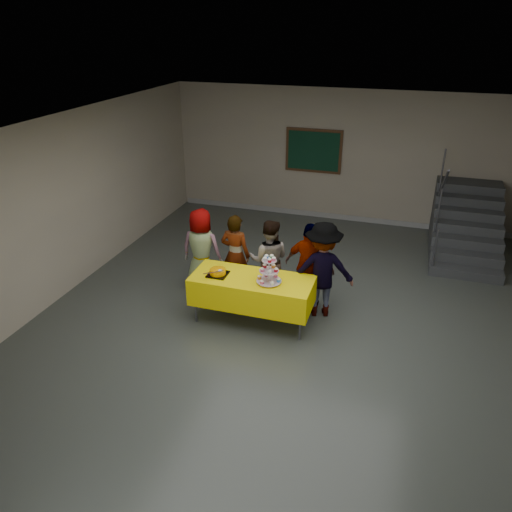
# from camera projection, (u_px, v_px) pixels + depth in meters

# --- Properties ---
(room_shell) EXTENTS (10.00, 10.04, 3.02)m
(room_shell) POSITION_uv_depth(u_px,v_px,m) (292.00, 201.00, 6.76)
(room_shell) COLOR #4C514C
(room_shell) RESTS_ON ground
(bake_table) EXTENTS (1.88, 0.78, 0.77)m
(bake_table) POSITION_uv_depth(u_px,v_px,m) (252.00, 290.00, 7.73)
(bake_table) COLOR #595960
(bake_table) RESTS_ON ground
(cupcake_stand) EXTENTS (0.38, 0.38, 0.44)m
(cupcake_stand) POSITION_uv_depth(u_px,v_px,m) (269.00, 272.00, 7.42)
(cupcake_stand) COLOR silver
(cupcake_stand) RESTS_ON bake_table
(bear_cake) EXTENTS (0.32, 0.36, 0.12)m
(bear_cake) POSITION_uv_depth(u_px,v_px,m) (218.00, 271.00, 7.70)
(bear_cake) COLOR black
(bear_cake) RESTS_ON bake_table
(schoolchild_a) EXTENTS (0.73, 0.49, 1.47)m
(schoolchild_a) POSITION_uv_depth(u_px,v_px,m) (201.00, 250.00, 8.64)
(schoolchild_a) COLOR slate
(schoolchild_a) RESTS_ON ground
(schoolchild_b) EXTENTS (0.56, 0.40, 1.45)m
(schoolchild_b) POSITION_uv_depth(u_px,v_px,m) (235.00, 255.00, 8.47)
(schoolchild_b) COLOR slate
(schoolchild_b) RESTS_ON ground
(schoolchild_c) EXTENTS (0.77, 0.65, 1.42)m
(schoolchild_c) POSITION_uv_depth(u_px,v_px,m) (269.00, 260.00, 8.34)
(schoolchild_c) COLOR slate
(schoolchild_c) RESTS_ON ground
(schoolchild_d) EXTENTS (0.93, 0.56, 1.47)m
(schoolchild_d) POSITION_uv_depth(u_px,v_px,m) (309.00, 266.00, 8.06)
(schoolchild_d) COLOR slate
(schoolchild_d) RESTS_ON ground
(schoolchild_e) EXTENTS (1.14, 0.83, 1.58)m
(schoolchild_e) POSITION_uv_depth(u_px,v_px,m) (322.00, 270.00, 7.83)
(schoolchild_e) COLOR slate
(schoolchild_e) RESTS_ON ground
(staircase) EXTENTS (1.30, 2.40, 2.04)m
(staircase) POSITION_uv_depth(u_px,v_px,m) (465.00, 226.00, 10.26)
(staircase) COLOR #424447
(staircase) RESTS_ON ground
(noticeboard) EXTENTS (1.30, 0.05, 1.00)m
(noticeboard) POSITION_uv_depth(u_px,v_px,m) (314.00, 151.00, 11.42)
(noticeboard) COLOR #472B16
(noticeboard) RESTS_ON ground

